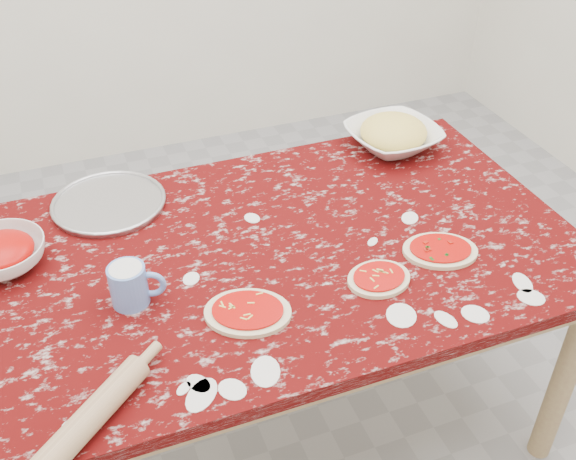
# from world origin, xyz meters

# --- Properties ---
(ground) EXTENTS (4.00, 4.00, 0.00)m
(ground) POSITION_xyz_m (0.00, 0.00, 0.00)
(ground) COLOR gray
(worktable) EXTENTS (1.60, 1.00, 0.75)m
(worktable) POSITION_xyz_m (0.00, 0.00, 0.67)
(worktable) COLOR #410505
(worktable) RESTS_ON ground
(pizza_tray) EXTENTS (0.38, 0.38, 0.01)m
(pizza_tray) POSITION_xyz_m (-0.43, 0.37, 0.76)
(pizza_tray) COLOR #B2B2B7
(pizza_tray) RESTS_ON worktable
(sauce_bowl) EXTENTS (0.26, 0.26, 0.07)m
(sauce_bowl) POSITION_xyz_m (-0.74, 0.18, 0.79)
(sauce_bowl) COLOR white
(sauce_bowl) RESTS_ON worktable
(cheese_bowl) EXTENTS (0.34, 0.34, 0.07)m
(cheese_bowl) POSITION_xyz_m (0.53, 0.38, 0.79)
(cheese_bowl) COLOR white
(cheese_bowl) RESTS_ON worktable
(flour_mug) EXTENTS (0.14, 0.09, 0.11)m
(flour_mug) POSITION_xyz_m (-0.44, -0.08, 0.81)
(flour_mug) COLOR #6288D5
(flour_mug) RESTS_ON worktable
(pizza_left) EXTENTS (0.26, 0.24, 0.02)m
(pizza_left) POSITION_xyz_m (-0.19, -0.23, 0.76)
(pizza_left) COLOR beige
(pizza_left) RESTS_ON worktable
(pizza_mid) EXTENTS (0.18, 0.15, 0.02)m
(pizza_mid) POSITION_xyz_m (0.17, -0.23, 0.76)
(pizza_mid) COLOR beige
(pizza_mid) RESTS_ON worktable
(pizza_right) EXTENTS (0.24, 0.21, 0.02)m
(pizza_right) POSITION_xyz_m (0.38, -0.18, 0.76)
(pizza_right) COLOR beige
(pizza_right) RESTS_ON worktable
(rolling_pin) EXTENTS (0.26, 0.24, 0.06)m
(rolling_pin) POSITION_xyz_m (-0.59, -0.42, 0.78)
(rolling_pin) COLOR tan
(rolling_pin) RESTS_ON worktable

